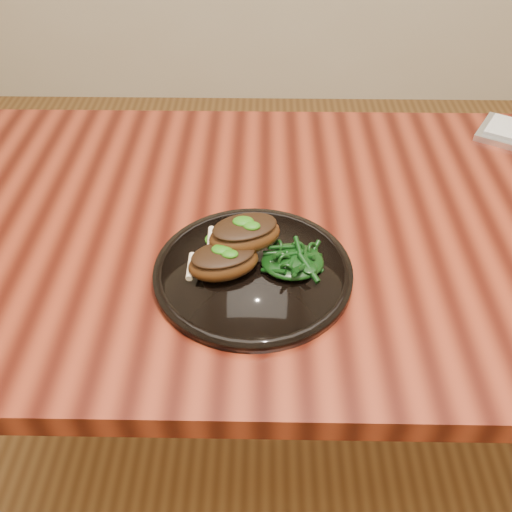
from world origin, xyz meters
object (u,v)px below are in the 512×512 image
Objects in this scene: desk at (355,256)px; greens_heap at (293,258)px; plate at (253,272)px; lamb_chop_front at (223,261)px.

greens_heap is at bearing -132.10° from desk.
desk is at bearing 37.80° from plate.
lamb_chop_front reaches higher than greens_heap.
lamb_chop_front is at bearing -171.09° from greens_heap.
plate is 0.06m from greens_heap.
plate is at bearing 13.82° from lamb_chop_front.
plate is (-0.18, -0.14, 0.09)m from desk.
desk is 5.22× the size of plate.
lamb_chop_front is (-0.04, -0.01, 0.03)m from plate.
greens_heap is (0.06, 0.01, 0.02)m from plate.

